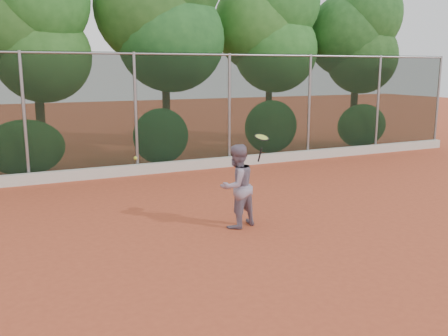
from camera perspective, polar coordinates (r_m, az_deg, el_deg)
name	(u,v)px	position (r m, az deg, el deg)	size (l,w,h in m)	color
ground	(249,250)	(8.64, 2.86, -9.35)	(80.00, 80.00, 0.00)	#B04729
concrete_curb	(139,169)	(14.74, -9.65, -0.16)	(24.00, 0.20, 0.30)	beige
tennis_player	(237,186)	(9.62, 1.47, -2.09)	(0.79, 0.62, 1.63)	gray
chainlink_fence	(136,110)	(14.68, -10.06, 6.52)	(24.09, 0.09, 3.50)	black
foliage_backdrop	(98,23)	(16.49, -14.17, 15.72)	(23.70, 3.63, 7.55)	#3B2716
tennis_racket	(262,139)	(9.56, 4.31, 3.29)	(0.33, 0.33, 0.55)	black
tennis_ball_in_flight	(136,158)	(8.75, -10.08, 1.12)	(0.06, 0.06, 0.06)	#B0C62D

